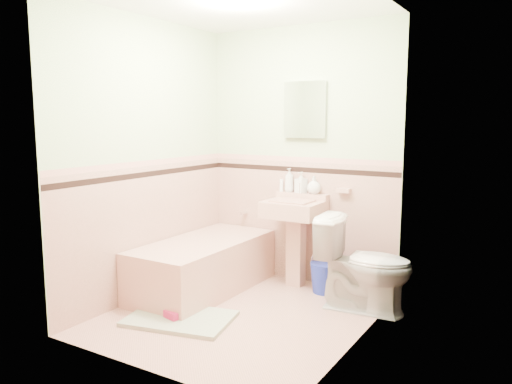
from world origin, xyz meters
The scene contains 32 objects.
floor centered at (0.00, 0.00, 0.00)m, with size 2.20×2.20×0.00m, color tan.
ceiling centered at (0.00, 0.00, 2.50)m, with size 2.20×2.20×0.00m, color white.
wall_back centered at (0.00, 1.10, 1.25)m, with size 2.50×2.50×0.00m, color #F4E6C7.
wall_front centered at (0.00, -1.10, 1.25)m, with size 2.50×2.50×0.00m, color #F4E6C7.
wall_left centered at (-1.00, 0.00, 1.25)m, with size 2.50×2.50×0.00m, color #F4E6C7.
wall_right centered at (1.00, 0.00, 1.25)m, with size 2.50×2.50×0.00m, color #F4E6C7.
wainscot_back centered at (0.00, 1.09, 0.60)m, with size 2.00×2.00×0.00m, color tan.
wainscot_front centered at (0.00, -1.09, 0.60)m, with size 2.00×2.00×0.00m, color tan.
wainscot_left centered at (-0.99, 0.00, 0.60)m, with size 2.20×2.20×0.00m, color tan.
wainscot_right centered at (0.99, 0.00, 0.60)m, with size 2.20×2.20×0.00m, color tan.
accent_back centered at (0.00, 1.08, 1.12)m, with size 2.00×2.00×0.00m, color black.
accent_front centered at (0.00, -1.08, 1.12)m, with size 2.00×2.00×0.00m, color black.
accent_left centered at (-0.98, 0.00, 1.12)m, with size 2.20×2.20×0.00m, color black.
accent_right centered at (0.98, 0.00, 1.12)m, with size 2.20×2.20×0.00m, color black.
cap_back centered at (0.00, 1.08, 1.22)m, with size 2.00×2.00×0.00m, color tan.
cap_front centered at (0.00, -1.08, 1.22)m, with size 2.00×2.00×0.00m, color tan.
cap_left centered at (-0.98, 0.00, 1.22)m, with size 2.20×2.20×0.00m, color tan.
cap_right centered at (0.98, 0.00, 1.22)m, with size 2.20×2.20×0.00m, color tan.
bathtub centered at (-0.63, 0.33, 0.23)m, with size 0.70×1.50×0.45m, color tan.
tub_faucet centered at (-0.63, 1.05, 0.63)m, with size 0.04×0.04×0.12m, color silver.
sink centered at (0.05, 0.86, 0.42)m, with size 0.53×0.48×0.84m, color tan, non-canonical shape.
sink_faucet centered at (0.05, 1.00, 0.95)m, with size 0.02×0.02×0.10m, color silver.
medicine_cabinet centered at (0.05, 1.07, 1.70)m, with size 0.43×0.04×0.54m, color white.
soap_dish centered at (0.47, 1.06, 0.95)m, with size 0.12×0.07×0.04m, color tan.
soap_bottle_left centered at (-0.09, 1.04, 1.01)m, with size 0.09×0.09×0.23m, color #B2B2B2.
soap_bottle_mid centered at (0.04, 1.04, 1.00)m, with size 0.09×0.09×0.20m, color #B2B2B2.
soap_bottle_right centered at (0.17, 1.04, 0.98)m, with size 0.13×0.13×0.17m, color #B2B2B2.
tube centered at (-0.18, 1.04, 0.96)m, with size 0.04×0.04×0.12m, color white.
toilet centered at (0.84, 0.63, 0.40)m, with size 0.45×0.78×0.80m, color white.
bucket centered at (0.38, 0.87, 0.14)m, with size 0.28×0.28×0.28m, color #1A2BA7, non-canonical shape.
bath_mat centered at (-0.35, -0.36, 0.02)m, with size 0.82×0.55×0.03m, color gray.
shoe centered at (-0.38, -0.42, 0.06)m, with size 0.14×0.07×0.06m, color #BF1E59.
Camera 1 is at (2.17, -3.34, 1.61)m, focal length 35.18 mm.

